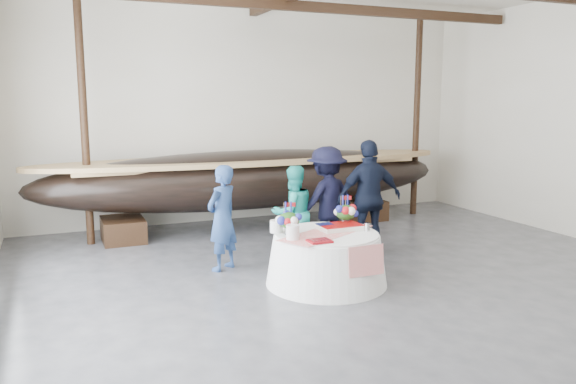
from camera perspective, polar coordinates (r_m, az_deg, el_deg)
name	(u,v)px	position (r m, az deg, el deg)	size (l,w,h in m)	color
floor	(411,308)	(7.39, 12.36, -11.40)	(10.00, 12.00, 0.01)	#3D3D42
wall_back	(252,115)	(12.30, -3.68, 7.80)	(10.00, 0.02, 4.50)	silver
longboat_display	(253,179)	(11.24, -3.59, 1.33)	(8.51, 1.70, 1.59)	black
banquet_table	(326,258)	(8.01, 3.92, -6.75)	(1.72, 1.72, 0.74)	white
tabletop_items	(319,221)	(8.01, 3.16, -2.93)	(1.66, 1.23, 0.40)	red
guest_woman_blue	(222,218)	(8.60, -6.70, -2.63)	(0.59, 0.39, 1.62)	navy
guest_woman_teal	(293,213)	(9.15, 0.51, -2.10)	(0.75, 0.58, 1.54)	#22B1A5
guest_man_left	(327,200)	(9.48, 3.95, -0.85)	(1.18, 0.68, 1.82)	black
guest_man_right	(369,198)	(9.44, 8.26, -0.60)	(1.14, 0.47, 1.94)	black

